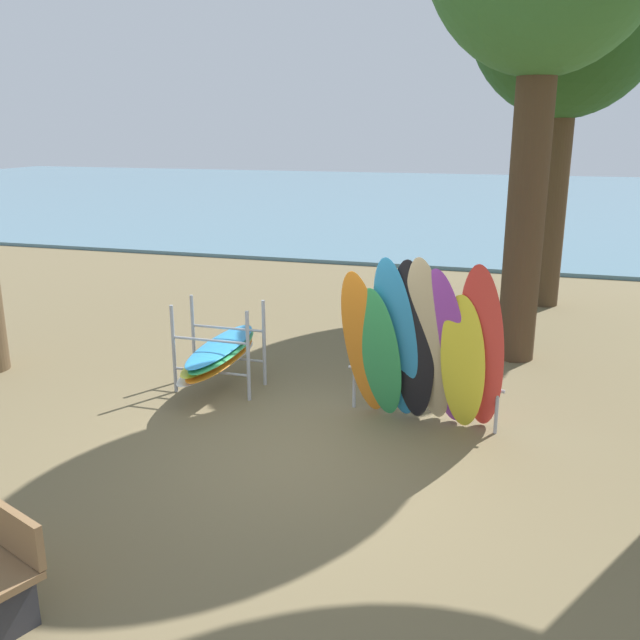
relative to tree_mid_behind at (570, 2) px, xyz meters
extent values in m
plane|color=brown|center=(-2.76, -7.70, -5.81)|extent=(80.00, 80.00, 0.00)
cube|color=slate|center=(-2.76, 20.94, -5.76)|extent=(80.00, 36.00, 0.10)
cylinder|color=#4C3823|center=(0.00, 0.00, -3.46)|extent=(0.57, 0.57, 4.69)
cylinder|color=#4C3823|center=(-0.51, -3.71, -3.24)|extent=(0.58, 0.58, 5.14)
ellipsoid|color=orange|center=(-2.29, -6.82, -4.80)|extent=(0.67, 0.92, 2.01)
ellipsoid|color=#339E56|center=(-2.09, -6.84, -4.90)|extent=(0.66, 0.81, 1.82)
ellipsoid|color=#2D8ED1|center=(-1.89, -6.86, -4.71)|extent=(0.68, 0.94, 2.20)
ellipsoid|color=black|center=(-1.69, -6.88, -4.71)|extent=(0.59, 0.85, 2.19)
ellipsoid|color=#C6B289|center=(-1.49, -6.90, -4.69)|extent=(0.71, 1.04, 2.23)
ellipsoid|color=purple|center=(-1.30, -6.92, -4.75)|extent=(0.74, 1.02, 2.12)
ellipsoid|color=yellow|center=(-1.10, -6.93, -4.89)|extent=(0.59, 0.73, 1.83)
ellipsoid|color=red|center=(-0.90, -6.95, -4.70)|extent=(0.63, 1.00, 2.20)
cylinder|color=#9EA0A5|center=(-2.51, -6.41, -5.53)|extent=(0.04, 0.04, 0.55)
cylinder|color=#9EA0A5|center=(-0.68, -6.72, -5.53)|extent=(0.04, 0.04, 0.55)
cylinder|color=#9EA0A5|center=(-1.59, -6.56, -5.26)|extent=(2.00, 0.38, 0.04)
cylinder|color=#9EA0A5|center=(-5.03, -6.57, -5.18)|extent=(0.05, 0.05, 1.25)
cylinder|color=#9EA0A5|center=(-3.93, -6.57, -5.18)|extent=(0.05, 0.05, 1.25)
cylinder|color=#9EA0A5|center=(-5.03, -5.97, -5.18)|extent=(0.05, 0.05, 1.25)
cylinder|color=#9EA0A5|center=(-3.93, -5.97, -5.18)|extent=(0.05, 0.05, 1.25)
cylinder|color=#9EA0A5|center=(-4.48, -6.57, -5.46)|extent=(1.10, 0.04, 0.04)
cylinder|color=#9EA0A5|center=(-4.48, -6.57, -5.01)|extent=(1.10, 0.04, 0.04)
cylinder|color=#9EA0A5|center=(-4.48, -5.97, -5.46)|extent=(1.10, 0.04, 0.04)
cylinder|color=#9EA0A5|center=(-4.48, -5.97, -5.01)|extent=(1.10, 0.04, 0.04)
ellipsoid|color=white|center=(-4.51, -6.27, -5.41)|extent=(0.60, 2.12, 0.06)
ellipsoid|color=orange|center=(-4.46, -6.27, -5.35)|extent=(0.56, 2.11, 0.06)
ellipsoid|color=yellow|center=(-4.48, -6.27, -5.29)|extent=(0.53, 2.11, 0.06)
ellipsoid|color=#339E56|center=(-4.42, -6.27, -5.23)|extent=(0.58, 2.12, 0.06)
ellipsoid|color=#2D8ED1|center=(-4.45, -6.27, -5.17)|extent=(0.56, 2.11, 0.06)
cube|color=#2D2D33|center=(-3.89, -11.21, -5.60)|extent=(0.21, 0.33, 0.42)
camera|label=1|loc=(-0.58, -14.63, -2.22)|focal=38.59mm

